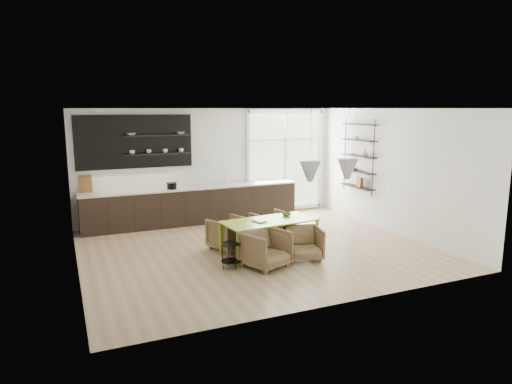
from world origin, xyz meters
name	(u,v)px	position (x,y,z in m)	size (l,w,h in m)	color
room	(261,172)	(0.58, 1.10, 1.46)	(7.02, 6.01, 2.91)	tan
kitchen_run	(190,200)	(-0.69, 2.69, 0.60)	(5.54, 0.69, 2.75)	black
right_shelving	(359,158)	(3.36, 1.17, 1.65)	(0.26, 1.22, 1.90)	black
dining_table	(269,222)	(0.11, -0.37, 0.64)	(1.97, 1.03, 0.69)	#8DBB13
armchair_back_left	(229,233)	(-0.54, 0.22, 0.34)	(0.72, 0.74, 0.67)	olive
armchair_back_right	(271,227)	(0.48, 0.31, 0.34)	(0.73, 0.75, 0.68)	olive
armchair_front_left	(266,249)	(-0.30, -1.08, 0.35)	(0.74, 0.76, 0.69)	olive
armchair_front_right	(304,243)	(0.57, -0.96, 0.32)	(0.67, 0.69, 0.63)	olive
wire_stool	(231,252)	(-0.90, -0.87, 0.31)	(0.38, 0.38, 0.48)	black
table_book	(255,221)	(-0.22, -0.40, 0.71)	(0.22, 0.30, 0.03)	white
table_bowl	(286,214)	(0.60, -0.16, 0.72)	(0.19, 0.19, 0.06)	#437345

